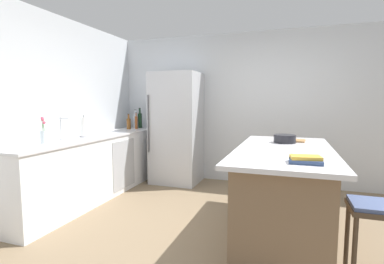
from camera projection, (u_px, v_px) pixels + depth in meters
The scene contains 17 objects.
ground_plane at pixel (222, 237), 3.06m from camera, with size 7.20×7.20×0.00m, color #7A664C.
wall_rear at pixel (252, 109), 5.05m from camera, with size 6.00×0.10×2.60m, color silver.
wall_left at pixel (36, 111), 3.71m from camera, with size 0.10×6.00×2.60m, color silver.
counter_run_left at pixel (93, 167), 4.29m from camera, with size 0.63×2.96×0.93m.
kitchen_island at pixel (283, 191), 3.09m from camera, with size 0.97×2.07×0.93m.
refrigerator at pixel (177, 128), 5.10m from camera, with size 0.81×0.74×1.92m.
bar_stool at pixel (374, 218), 2.23m from camera, with size 0.36×0.36×0.65m.
sink_faucet at pixel (62, 128), 3.74m from camera, with size 0.15×0.05×0.30m.
flower_vase at pixel (44, 135), 3.45m from camera, with size 0.08×0.08×0.32m.
paper_towel_roll at pixel (84, 128), 4.09m from camera, with size 0.14×0.14×0.31m.
wine_bottle at pixel (140, 120), 5.49m from camera, with size 0.07×0.07×0.38m.
soda_bottle at pixel (136, 121), 5.41m from camera, with size 0.08×0.08×0.35m.
vinegar_bottle at pixel (136, 122), 5.30m from camera, with size 0.05×0.05×0.30m.
whiskey_bottle at pixel (129, 123), 5.25m from camera, with size 0.07×0.07×0.28m.
cookbook_stack at pixel (306, 160), 2.31m from camera, with size 0.25×0.18×0.06m.
mixing_bowl at pixel (285, 139), 3.46m from camera, with size 0.26×0.26×0.10m.
cutting_board at pixel (290, 140), 3.61m from camera, with size 0.36×0.27×0.02m.
Camera 1 is at (0.64, -2.88, 1.42)m, focal length 27.17 mm.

